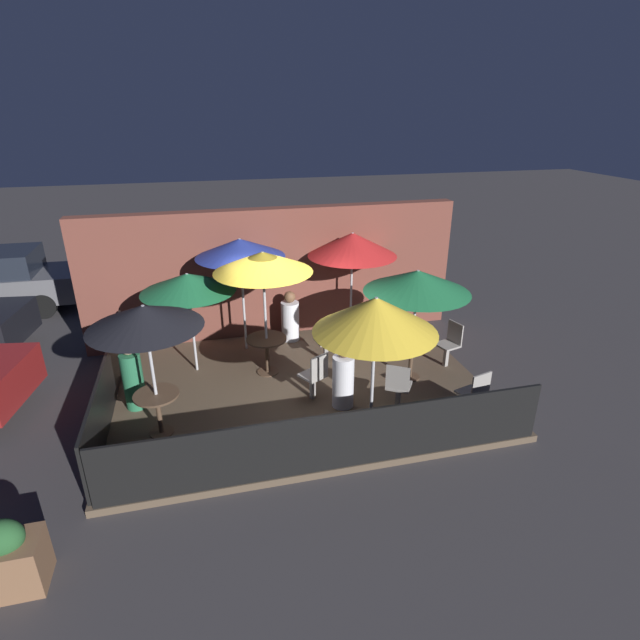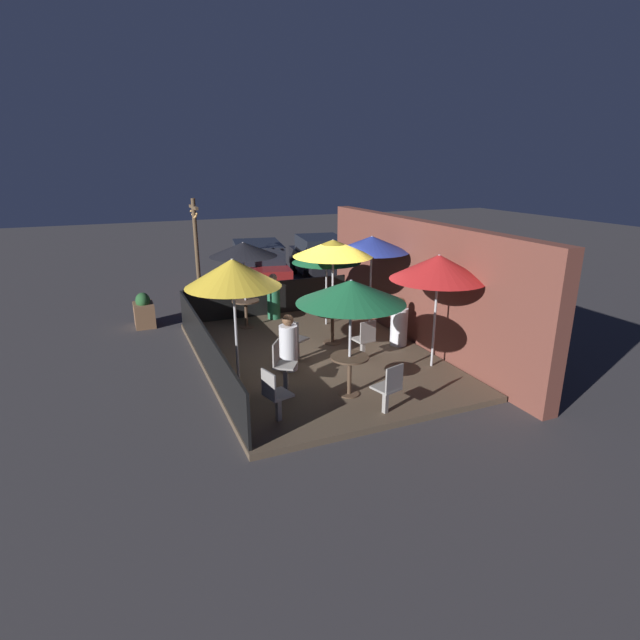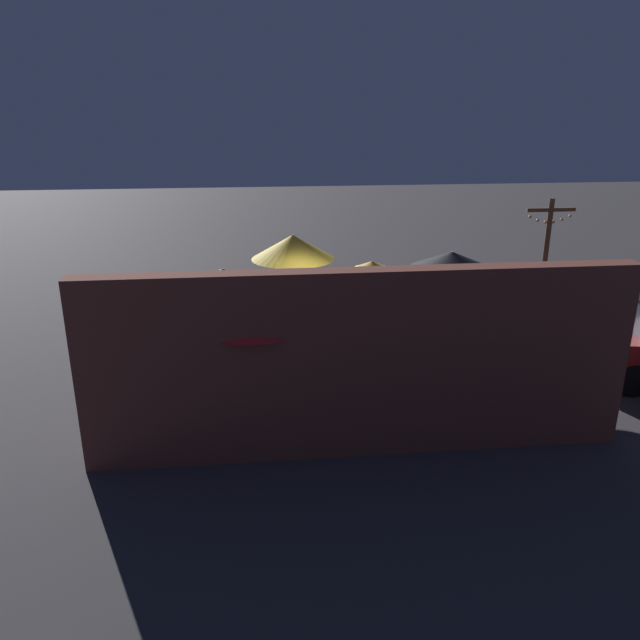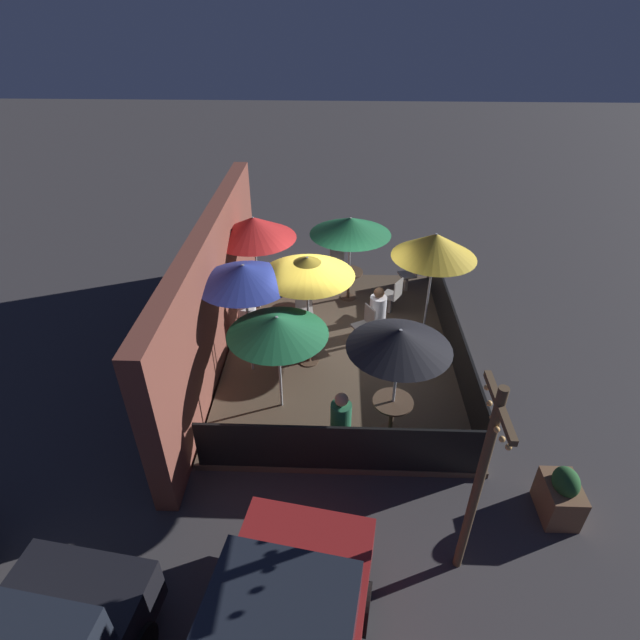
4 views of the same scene
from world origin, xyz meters
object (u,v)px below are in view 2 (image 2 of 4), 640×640
(patio_chair_3, at_px, (365,339))
(patron_2, at_px, (274,298))
(patio_umbrella_3, at_px, (326,256))
(patron_1, at_px, (399,324))
(patio_umbrella_1, at_px, (351,292))
(patio_chair_2, at_px, (275,393))
(dining_table_0, at_px, (332,319))
(patio_chair_4, at_px, (389,387))
(patio_umbrella_2, at_px, (243,249))
(light_post, at_px, (197,249))
(patio_umbrella_4, at_px, (233,273))
(parked_car_2, at_px, (386,254))
(planter_box, at_px, (144,311))
(parked_car_0, at_px, (258,265))
(patio_chair_1, at_px, (282,363))
(patio_umbrella_6, at_px, (439,267))
(patio_umbrella_5, at_px, (372,244))
(parked_car_1, at_px, (321,257))
(patron_0, at_px, (288,345))
(patio_chair_0, at_px, (295,338))
(dining_table_2, at_px, (246,306))
(patio_umbrella_0, at_px, (333,248))
(dining_table_1, at_px, (350,365))

(patio_chair_3, height_order, patron_2, patron_2)
(patio_umbrella_3, relative_size, patron_1, 1.76)
(patio_umbrella_1, xyz_separation_m, patron_1, (-1.95, 2.27, -1.48))
(patio_chair_2, xyz_separation_m, patio_chair_3, (-1.81, 2.64, -0.00))
(dining_table_0, relative_size, patio_chair_4, 0.84)
(patio_umbrella_2, bearing_deg, light_post, -162.40)
(light_post, bearing_deg, patio_umbrella_1, 11.77)
(patio_umbrella_4, xyz_separation_m, patio_chair_4, (2.40, 2.03, -1.68))
(parked_car_2, bearing_deg, planter_box, -71.63)
(parked_car_0, bearing_deg, patio_umbrella_3, 14.18)
(patio_chair_1, height_order, patio_chair_4, patio_chair_1)
(planter_box, bearing_deg, patio_chair_4, 25.62)
(patio_umbrella_6, height_order, light_post, light_post)
(patron_1, height_order, planter_box, patron_1)
(patio_umbrella_5, distance_m, planter_box, 6.42)
(patio_umbrella_6, bearing_deg, parked_car_1, 171.82)
(patio_umbrella_1, xyz_separation_m, patio_chair_3, (-1.37, 1.05, -1.48))
(patron_0, bearing_deg, patio_chair_0, -55.76)
(patio_umbrella_3, xyz_separation_m, patron_1, (2.11, 0.95, -1.35))
(patio_umbrella_4, bearing_deg, patron_2, 152.08)
(patio_umbrella_2, distance_m, parked_car_1, 6.62)
(patron_2, bearing_deg, dining_table_2, 149.21)
(patio_umbrella_0, bearing_deg, parked_car_1, 158.91)
(patron_0, bearing_deg, patio_chair_3, -117.05)
(patio_umbrella_2, relative_size, patio_chair_3, 2.41)
(parked_car_1, relative_size, parked_car_2, 0.92)
(patio_umbrella_6, distance_m, patron_1, 2.16)
(patio_umbrella_1, distance_m, patio_chair_3, 2.28)
(patron_0, bearing_deg, patron_2, -33.87)
(patron_1, height_order, patron_2, patron_2)
(patio_umbrella_3, bearing_deg, dining_table_1, -18.03)
(dining_table_1, height_order, patio_chair_3, patio_chair_3)
(patio_umbrella_5, bearing_deg, dining_table_1, -34.42)
(patio_umbrella_1, bearing_deg, dining_table_2, -171.35)
(patron_2, bearing_deg, patio_chair_4, -146.52)
(patio_umbrella_1, height_order, dining_table_0, patio_umbrella_1)
(patio_umbrella_5, bearing_deg, parked_car_0, -169.67)
(patio_chair_2, xyz_separation_m, patron_0, (-2.00, 0.95, 0.02))
(patio_umbrella_4, bearing_deg, parked_car_1, 146.98)
(patio_umbrella_4, bearing_deg, dining_table_2, 162.11)
(parked_car_1, bearing_deg, dining_table_0, -13.01)
(patio_umbrella_3, bearing_deg, light_post, -137.21)
(patio_umbrella_5, relative_size, parked_car_0, 0.54)
(patio_umbrella_1, distance_m, patio_chair_4, 1.78)
(patio_umbrella_1, relative_size, patio_umbrella_3, 1.08)
(patio_chair_0, distance_m, light_post, 5.36)
(patio_umbrella_2, distance_m, dining_table_1, 4.95)
(patio_chair_1, bearing_deg, patio_umbrella_0, 78.89)
(patio_umbrella_0, height_order, patio_umbrella_6, patio_umbrella_0)
(patio_umbrella_0, relative_size, patio_umbrella_4, 1.01)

